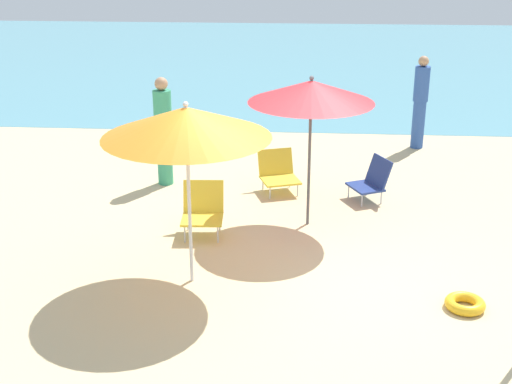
{
  "coord_description": "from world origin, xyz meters",
  "views": [
    {
      "loc": [
        0.08,
        -7.77,
        3.9
      ],
      "look_at": [
        -0.5,
        0.47,
        0.7
      ],
      "focal_mm": 48.93,
      "sensor_mm": 36.0,
      "label": 1
    }
  ],
  "objects_px": {
    "umbrella_orange": "(186,122)",
    "person_b": "(163,130)",
    "person_a": "(420,102)",
    "swim_ring": "(465,304)",
    "beach_chair_c": "(203,209)",
    "beach_chair_a": "(372,179)",
    "beach_chair_b": "(278,172)",
    "umbrella_red": "(311,92)"
  },
  "relations": [
    {
      "from": "person_b",
      "to": "person_a",
      "type": "bearing_deg",
      "value": -127.13
    },
    {
      "from": "beach_chair_b",
      "to": "person_b",
      "type": "bearing_deg",
      "value": -114.52
    },
    {
      "from": "swim_ring",
      "to": "person_b",
      "type": "bearing_deg",
      "value": 137.68
    },
    {
      "from": "beach_chair_a",
      "to": "person_b",
      "type": "xyz_separation_m",
      "value": [
        -3.21,
        0.47,
        0.55
      ]
    },
    {
      "from": "person_a",
      "to": "swim_ring",
      "type": "xyz_separation_m",
      "value": [
        -0.31,
        -5.83,
        -0.81
      ]
    },
    {
      "from": "beach_chair_a",
      "to": "swim_ring",
      "type": "bearing_deg",
      "value": 77.84
    },
    {
      "from": "beach_chair_b",
      "to": "beach_chair_c",
      "type": "bearing_deg",
      "value": -48.2
    },
    {
      "from": "umbrella_orange",
      "to": "beach_chair_a",
      "type": "relative_size",
      "value": 3.15
    },
    {
      "from": "umbrella_orange",
      "to": "umbrella_red",
      "type": "bearing_deg",
      "value": 52.23
    },
    {
      "from": "beach_chair_c",
      "to": "umbrella_orange",
      "type": "bearing_deg",
      "value": -0.99
    },
    {
      "from": "umbrella_red",
      "to": "person_a",
      "type": "bearing_deg",
      "value": 61.25
    },
    {
      "from": "umbrella_red",
      "to": "beach_chair_c",
      "type": "xyz_separation_m",
      "value": [
        -1.4,
        -0.39,
        -1.51
      ]
    },
    {
      "from": "umbrella_red",
      "to": "person_b",
      "type": "height_order",
      "value": "umbrella_red"
    },
    {
      "from": "umbrella_orange",
      "to": "beach_chair_c",
      "type": "height_order",
      "value": "umbrella_orange"
    },
    {
      "from": "person_b",
      "to": "swim_ring",
      "type": "height_order",
      "value": "person_b"
    },
    {
      "from": "beach_chair_a",
      "to": "swim_ring",
      "type": "distance_m",
      "value": 3.23
    },
    {
      "from": "umbrella_red",
      "to": "umbrella_orange",
      "type": "relative_size",
      "value": 0.97
    },
    {
      "from": "umbrella_red",
      "to": "beach_chair_b",
      "type": "xyz_separation_m",
      "value": [
        -0.46,
        1.27,
        -1.56
      ]
    },
    {
      "from": "umbrella_red",
      "to": "swim_ring",
      "type": "relative_size",
      "value": 4.75
    },
    {
      "from": "umbrella_red",
      "to": "person_a",
      "type": "distance_m",
      "value": 4.3
    },
    {
      "from": "beach_chair_c",
      "to": "person_a",
      "type": "relative_size",
      "value": 0.4
    },
    {
      "from": "beach_chair_b",
      "to": "beach_chair_c",
      "type": "xyz_separation_m",
      "value": [
        -0.93,
        -1.66,
        0.05
      ]
    },
    {
      "from": "person_a",
      "to": "beach_chair_a",
      "type": "bearing_deg",
      "value": 0.01
    },
    {
      "from": "umbrella_red",
      "to": "swim_ring",
      "type": "distance_m",
      "value": 3.29
    },
    {
      "from": "person_a",
      "to": "person_b",
      "type": "bearing_deg",
      "value": -41.06
    },
    {
      "from": "umbrella_red",
      "to": "umbrella_orange",
      "type": "height_order",
      "value": "umbrella_orange"
    },
    {
      "from": "beach_chair_c",
      "to": "person_b",
      "type": "height_order",
      "value": "person_b"
    },
    {
      "from": "swim_ring",
      "to": "beach_chair_b",
      "type": "bearing_deg",
      "value": 122.26
    },
    {
      "from": "beach_chair_b",
      "to": "swim_ring",
      "type": "distance_m",
      "value": 4.06
    },
    {
      "from": "beach_chair_b",
      "to": "beach_chair_c",
      "type": "distance_m",
      "value": 1.9
    },
    {
      "from": "umbrella_orange",
      "to": "person_b",
      "type": "relative_size",
      "value": 1.25
    },
    {
      "from": "beach_chair_c",
      "to": "person_b",
      "type": "distance_m",
      "value": 2.1
    },
    {
      "from": "umbrella_red",
      "to": "person_a",
      "type": "height_order",
      "value": "umbrella_red"
    },
    {
      "from": "umbrella_red",
      "to": "umbrella_orange",
      "type": "distance_m",
      "value": 2.19
    },
    {
      "from": "swim_ring",
      "to": "umbrella_orange",
      "type": "bearing_deg",
      "value": 172.07
    },
    {
      "from": "umbrella_red",
      "to": "beach_chair_c",
      "type": "distance_m",
      "value": 2.1
    },
    {
      "from": "beach_chair_a",
      "to": "beach_chair_c",
      "type": "bearing_deg",
      "value": 4.57
    },
    {
      "from": "beach_chair_c",
      "to": "swim_ring",
      "type": "height_order",
      "value": "beach_chair_c"
    },
    {
      "from": "beach_chair_b",
      "to": "person_b",
      "type": "height_order",
      "value": "person_b"
    },
    {
      "from": "beach_chair_c",
      "to": "swim_ring",
      "type": "xyz_separation_m",
      "value": [
        3.1,
        -1.77,
        -0.29
      ]
    },
    {
      "from": "beach_chair_b",
      "to": "swim_ring",
      "type": "xyz_separation_m",
      "value": [
        2.16,
        -3.43,
        -0.24
      ]
    },
    {
      "from": "person_a",
      "to": "umbrella_red",
      "type": "bearing_deg",
      "value": -7.23
    }
  ]
}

